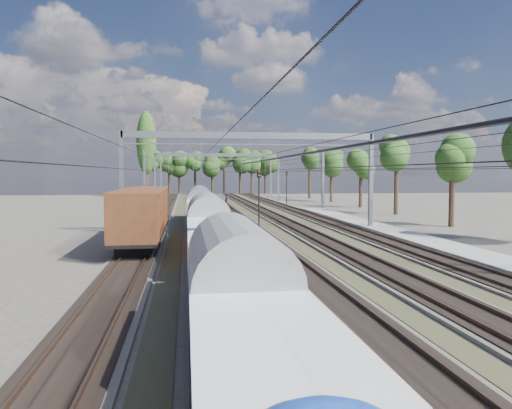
{
  "coord_description": "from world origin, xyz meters",
  "views": [
    {
      "loc": [
        -5.84,
        -15.3,
        5.28
      ],
      "look_at": [
        -0.37,
        23.76,
        2.8
      ],
      "focal_mm": 35.0,
      "sensor_mm": 36.0,
      "label": 1
    }
  ],
  "objects": [
    {
      "name": "emu_train",
      "position": [
        -4.5,
        16.51,
        2.26
      ],
      "size": [
        2.63,
        55.76,
        3.85
      ],
      "color": "black",
      "rests_on": "ground"
    },
    {
      "name": "worker",
      "position": [
        0.72,
        67.07,
        0.99
      ],
      "size": [
        0.63,
        0.81,
        1.99
      ],
      "primitive_type": "imported",
      "rotation": [
        0.0,
        0.0,
        1.79
      ],
      "color": "black",
      "rests_on": "ground"
    },
    {
      "name": "signal_near",
      "position": [
        0.6,
        28.74,
        3.53
      ],
      "size": [
        0.4,
        0.37,
        5.58
      ],
      "rotation": [
        0.0,
        0.0,
        -0.38
      ],
      "color": "black",
      "rests_on": "ground"
    },
    {
      "name": "signal_far",
      "position": [
        10.51,
        65.07,
        3.57
      ],
      "size": [
        0.4,
        0.37,
        5.64
      ],
      "rotation": [
        0.0,
        0.0,
        -0.37
      ],
      "color": "black",
      "rests_on": "ground"
    },
    {
      "name": "catenary",
      "position": [
        0.33,
        52.69,
        6.4
      ],
      "size": [
        25.65,
        130.0,
        9.0
      ],
      "color": "gray",
      "rests_on": "ground"
    },
    {
      "name": "poplar",
      "position": [
        -14.5,
        98.0,
        11.89
      ],
      "size": [
        4.4,
        4.4,
        19.04
      ],
      "color": "black",
      "rests_on": "ground"
    },
    {
      "name": "track_bed",
      "position": [
        -0.0,
        45.0,
        0.1
      ],
      "size": [
        21.0,
        130.0,
        0.34
      ],
      "color": "#47423A",
      "rests_on": "ground"
    },
    {
      "name": "freight_boxcar",
      "position": [
        -9.0,
        21.47,
        2.42
      ],
      "size": [
        3.18,
        15.36,
        3.96
      ],
      "color": "black",
      "rests_on": "ground"
    },
    {
      "name": "tree_belt",
      "position": [
        7.14,
        93.41,
        7.89
      ],
      "size": [
        38.96,
        99.28,
        11.28
      ],
      "color": "black",
      "rests_on": "ground"
    },
    {
      "name": "ground",
      "position": [
        0.0,
        0.0,
        0.0
      ],
      "size": [
        220.0,
        220.0,
        0.0
      ],
      "primitive_type": "plane",
      "color": "#47423A",
      "rests_on": "ground"
    },
    {
      "name": "platform",
      "position": [
        12.0,
        20.0,
        0.15
      ],
      "size": [
        3.0,
        70.0,
        0.3
      ],
      "primitive_type": "cube",
      "color": "gray",
      "rests_on": "ground"
    }
  ]
}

